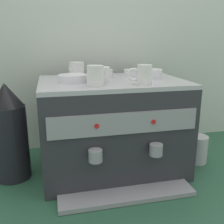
{
  "coord_description": "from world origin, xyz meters",
  "views": [
    {
      "loc": [
        -0.28,
        -1.21,
        0.65
      ],
      "look_at": [
        0.0,
        0.0,
        0.3
      ],
      "focal_mm": 42.19,
      "sensor_mm": 36.0,
      "label": 1
    }
  ],
  "objects": [
    {
      "name": "ceramic_bowl_1",
      "position": [
        -0.02,
        0.08,
        0.48
      ],
      "size": [
        0.09,
        0.09,
        0.04
      ],
      "color": "white",
      "rests_on": "espresso_machine"
    },
    {
      "name": "milk_pitcher",
      "position": [
        0.46,
        -0.05,
        0.07
      ],
      "size": [
        0.1,
        0.1,
        0.15
      ],
      "primitive_type": "cylinder",
      "color": "#B7B7BC",
      "rests_on": "ground_plane"
    },
    {
      "name": "ground_plane",
      "position": [
        0.0,
        0.0,
        0.0
      ],
      "size": [
        4.0,
        4.0,
        0.0
      ],
      "primitive_type": "plane",
      "color": "#28563D"
    },
    {
      "name": "espresso_machine",
      "position": [
        0.0,
        -0.0,
        0.23
      ],
      "size": [
        0.68,
        0.57,
        0.46
      ],
      "color": "#2D2D33",
      "rests_on": "ground_plane"
    },
    {
      "name": "coffee_grinder",
      "position": [
        -0.48,
        0.01,
        0.23
      ],
      "size": [
        0.16,
        0.16,
        0.46
      ],
      "color": "black",
      "rests_on": "ground_plane"
    },
    {
      "name": "ceramic_cup_1",
      "position": [
        0.1,
        -0.15,
        0.5
      ],
      "size": [
        0.11,
        0.06,
        0.08
      ],
      "color": "white",
      "rests_on": "espresso_machine"
    },
    {
      "name": "ceramic_bowl_2",
      "position": [
        0.2,
        0.01,
        0.48
      ],
      "size": [
        0.11,
        0.11,
        0.04
      ],
      "color": "white",
      "rests_on": "espresso_machine"
    },
    {
      "name": "ceramic_cup_0",
      "position": [
        -0.07,
        -0.05,
        0.49
      ],
      "size": [
        0.12,
        0.08,
        0.07
      ],
      "color": "white",
      "rests_on": "espresso_machine"
    },
    {
      "name": "ceramic_bowl_0",
      "position": [
        0.15,
        0.13,
        0.47
      ],
      "size": [
        0.1,
        0.1,
        0.03
      ],
      "color": "white",
      "rests_on": "espresso_machine"
    },
    {
      "name": "ceramic_bowl_3",
      "position": [
        -0.19,
        -0.02,
        0.47
      ],
      "size": [
        0.13,
        0.13,
        0.03
      ],
      "color": "white",
      "rests_on": "espresso_machine"
    },
    {
      "name": "tiled_backsplash_wall",
      "position": [
        0.0,
        0.36,
        0.58
      ],
      "size": [
        2.8,
        0.03,
        1.15
      ],
      "primitive_type": "cube",
      "color": "silver",
      "rests_on": "ground_plane"
    },
    {
      "name": "ceramic_cup_3",
      "position": [
        -0.15,
        0.16,
        0.49
      ],
      "size": [
        0.08,
        0.11,
        0.07
      ],
      "color": "white",
      "rests_on": "espresso_machine"
    },
    {
      "name": "ceramic_cup_2",
      "position": [
        -0.1,
        -0.14,
        0.5
      ],
      "size": [
        0.09,
        0.1,
        0.08
      ],
      "color": "white",
      "rests_on": "espresso_machine"
    }
  ]
}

